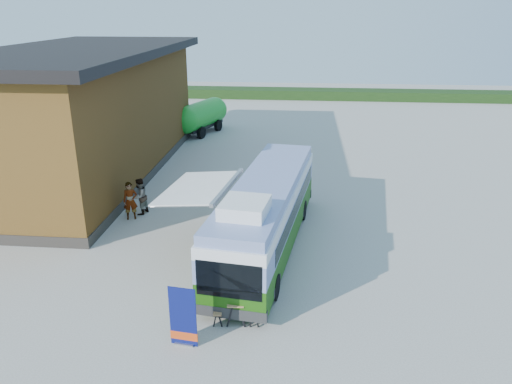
# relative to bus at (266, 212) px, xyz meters

# --- Properties ---
(ground) EXTENTS (100.00, 100.00, 0.00)m
(ground) POSITION_rel_bus_xyz_m (-1.02, -0.75, -1.69)
(ground) COLOR #BCB7AD
(ground) RESTS_ON ground
(barn) EXTENTS (9.60, 21.20, 7.50)m
(barn) POSITION_rel_bus_xyz_m (-11.52, 9.25, 1.90)
(barn) COLOR brown
(barn) RESTS_ON ground
(hedge) EXTENTS (40.00, 3.00, 1.00)m
(hedge) POSITION_rel_bus_xyz_m (6.98, 37.25, -1.19)
(hedge) COLOR #264419
(hedge) RESTS_ON ground
(bus) EXTENTS (3.94, 11.75, 3.54)m
(bus) POSITION_rel_bus_xyz_m (0.00, 0.00, 0.00)
(bus) COLOR #2D6C12
(bus) RESTS_ON ground
(awning) EXTENTS (3.17, 4.54, 0.52)m
(awning) POSITION_rel_bus_xyz_m (-2.59, -0.24, 0.88)
(awning) COLOR white
(awning) RESTS_ON ground
(banner) EXTENTS (0.86, 0.26, 1.99)m
(banner) POSITION_rel_bus_xyz_m (-1.99, -6.67, -0.88)
(banner) COLOR #0B1257
(banner) RESTS_ON ground
(picnic_table) EXTENTS (1.53, 1.38, 0.82)m
(picnic_table) POSITION_rel_bus_xyz_m (-0.58, -5.10, -1.08)
(picnic_table) COLOR tan
(picnic_table) RESTS_ON ground
(person_a) EXTENTS (0.79, 0.66, 1.86)m
(person_a) POSITION_rel_bus_xyz_m (-6.72, 2.55, -0.76)
(person_a) COLOR #999999
(person_a) RESTS_ON ground
(person_b) EXTENTS (0.94, 1.06, 1.83)m
(person_b) POSITION_rel_bus_xyz_m (-6.46, 3.20, -0.77)
(person_b) COLOR #999999
(person_b) RESTS_ON ground
(slurry_tanker) EXTENTS (3.53, 6.68, 2.57)m
(slurry_tanker) POSITION_rel_bus_xyz_m (-6.72, 19.91, -0.21)
(slurry_tanker) COLOR green
(slurry_tanker) RESTS_ON ground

